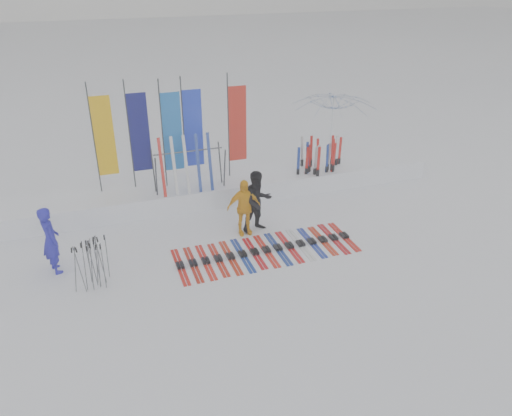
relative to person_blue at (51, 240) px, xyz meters
name	(u,v)px	position (x,y,z in m)	size (l,w,h in m)	color
ground	(270,275)	(4.78, -1.90, -0.84)	(120.00, 120.00, 0.00)	white
snow_bank	(218,188)	(4.78, 2.70, -0.54)	(14.00, 1.60, 0.60)	white
person_blue	(51,240)	(0.00, 0.00, 0.00)	(0.61, 0.40, 1.68)	#1E1CA6
person_black	(258,202)	(5.24, 0.31, 0.02)	(0.84, 0.66, 1.73)	black
person_yellow	(244,207)	(4.83, 0.26, -0.06)	(0.92, 0.38, 1.57)	#FBB110
tent_canopy	(332,129)	(9.38, 4.11, 0.48)	(2.88, 2.93, 2.64)	white
ski_row	(266,250)	(5.06, -0.84, -0.81)	(4.64, 1.69, 0.07)	red
pole_cluster	(93,264)	(0.87, -0.97, -0.25)	(0.81, 0.46, 1.24)	#595B60
feather_flags	(169,131)	(3.43, 2.91, 1.40)	(4.47, 0.28, 3.20)	#383A3F
ski_rack	(189,164)	(3.82, 2.30, 0.54)	(2.04, 0.80, 1.23)	#383A3F
upright_skis	(319,165)	(8.07, 2.36, -0.05)	(1.74, 0.97, 1.70)	silver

